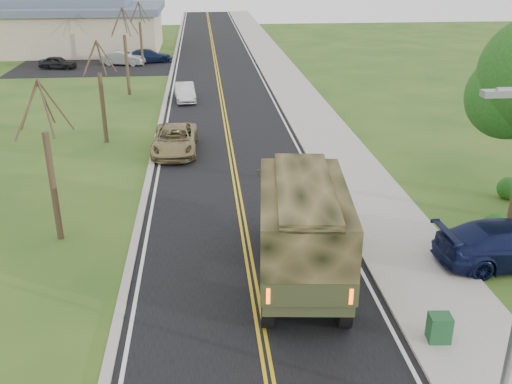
{
  "coord_description": "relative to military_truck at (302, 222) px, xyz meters",
  "views": [
    {
      "loc": [
        -1.43,
        -9.93,
        10.02
      ],
      "look_at": [
        0.43,
        9.55,
        1.8
      ],
      "focal_mm": 40.0,
      "sensor_mm": 36.0,
      "label": 1
    }
  ],
  "objects": [
    {
      "name": "bare_tree_c",
      "position": [
        -8.58,
        27.8,
        0.66
      ],
      "size": [
        2.04,
        2.39,
        6.42
      ],
      "color": "#38281C",
      "rests_on": "ground"
    },
    {
      "name": "pickup_navy",
      "position": [
        7.43,
        0.35,
        -1.35
      ],
      "size": [
        5.39,
        2.38,
        1.54
      ],
      "primitive_type": "imported",
      "rotation": [
        0.0,
        0.0,
        1.61
      ],
      "color": "#0F163A",
      "rests_on": "ground"
    },
    {
      "name": "lot_car_navy",
      "position": [
        -8.12,
        41.55,
        -1.46
      ],
      "size": [
        4.83,
        2.88,
        1.31
      ],
      "primitive_type": "imported",
      "rotation": [
        0.0,
        0.0,
        1.82
      ],
      "color": "#0F1B3A",
      "rests_on": "ground"
    },
    {
      "name": "lot_car_dark",
      "position": [
        -16.33,
        39.03,
        -1.53
      ],
      "size": [
        3.66,
        2.08,
        1.17
      ],
      "primitive_type": "imported",
      "rotation": [
        0.0,
        0.0,
        1.36
      ],
      "color": "black",
      "rests_on": "ground"
    },
    {
      "name": "lot_car_silver",
      "position": [
        -10.48,
        40.42,
        -1.44
      ],
      "size": [
        4.34,
        2.36,
        1.36
      ],
      "primitive_type": "imported",
      "rotation": [
        0.0,
        0.0,
        1.33
      ],
      "color": "#B6B7BC",
      "rests_on": "ground"
    },
    {
      "name": "commercial_building",
      "position": [
        -17.56,
        49.77,
        0.57
      ],
      "size": [
        25.5,
        21.5,
        5.65
      ],
      "color": "tan",
      "rests_on": "ground"
    },
    {
      "name": "bare_tree_a",
      "position": [
        -8.58,
        3.8,
        0.51
      ],
      "size": [
        1.93,
        2.26,
        6.08
      ],
      "color": "#38281C",
      "rests_on": "ground"
    },
    {
      "name": "sedan_silver",
      "position": [
        -4.27,
        25.38,
        -1.48
      ],
      "size": [
        1.68,
        3.95,
        1.27
      ],
      "primitive_type": "imported",
      "rotation": [
        0.0,
        0.0,
        0.09
      ],
      "color": "silver",
      "rests_on": "ground"
    },
    {
      "name": "road",
      "position": [
        -1.58,
        33.79,
        -2.11
      ],
      "size": [
        8.0,
        120.0,
        0.01
      ],
      "primitive_type": "cube",
      "color": "black",
      "rests_on": "ground"
    },
    {
      "name": "curb_right",
      "position": [
        2.57,
        33.79,
        -2.06
      ],
      "size": [
        0.3,
        120.0,
        0.12
      ],
      "primitive_type": "cube",
      "color": "#9E998E",
      "rests_on": "ground"
    },
    {
      "name": "military_truck",
      "position": [
        0.0,
        0.0,
        0.0
      ],
      "size": [
        3.34,
        7.64,
        3.7
      ],
      "rotation": [
        0.0,
        0.0,
        -0.11
      ],
      "color": "black",
      "rests_on": "ground"
    },
    {
      "name": "suv_champagne",
      "position": [
        -4.58,
        13.64,
        -1.42
      ],
      "size": [
        2.48,
        5.11,
        1.4
      ],
      "primitive_type": "imported",
      "rotation": [
        0.0,
        0.0,
        -0.03
      ],
      "color": "#8D7C4F",
      "rests_on": "ground"
    },
    {
      "name": "utility_box_near",
      "position": [
        3.26,
        -3.67,
        -1.62
      ],
      "size": [
        0.64,
        0.55,
        0.8
      ],
      "primitive_type": "cube",
      "rotation": [
        0.0,
        0.0,
        -0.09
      ],
      "color": "#1A4B26",
      "rests_on": "sidewalk_right"
    },
    {
      "name": "bare_tree_b",
      "position": [
        -8.58,
        15.8,
        0.36
      ],
      "size": [
        1.83,
        2.14,
        5.73
      ],
      "color": "#38281C",
      "rests_on": "ground"
    },
    {
      "name": "curb_left",
      "position": [
        -5.73,
        33.79,
        -2.07
      ],
      "size": [
        0.3,
        120.0,
        0.1
      ],
      "primitive_type": "cube",
      "color": "#9E998E",
      "rests_on": "ground"
    },
    {
      "name": "sidewalk_right",
      "position": [
        4.32,
        33.79,
        -2.07
      ],
      "size": [
        3.2,
        120.0,
        0.1
      ],
      "primitive_type": "cube",
      "color": "#9E998E",
      "rests_on": "ground"
    },
    {
      "name": "bare_tree_d",
      "position": [
        -8.58,
        39.8,
        0.43
      ],
      "size": [
        1.88,
        2.2,
        5.91
      ],
      "color": "#38281C",
      "rests_on": "ground"
    }
  ]
}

